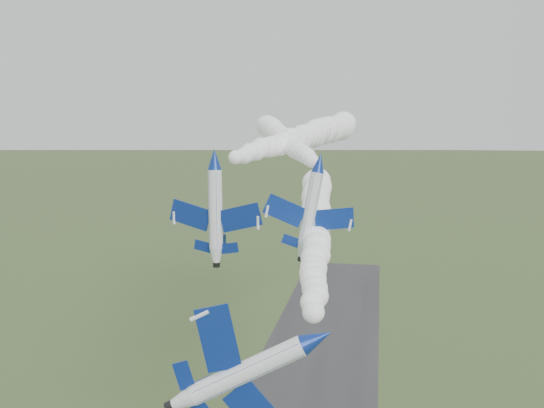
{
  "coord_description": "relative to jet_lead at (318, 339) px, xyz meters",
  "views": [
    {
      "loc": [
        11.42,
        -41.0,
        47.94
      ],
      "look_at": [
        -0.08,
        23.14,
        38.96
      ],
      "focal_mm": 40.0,
      "sensor_mm": 36.0,
      "label": 1
    }
  ],
  "objects": [
    {
      "name": "jet_lead",
      "position": [
        0.0,
        0.0,
        0.0
      ],
      "size": [
        5.23,
        13.22,
        9.83
      ],
      "rotation": [
        0.0,
        1.12,
        0.15
      ],
      "color": "white"
    },
    {
      "name": "smoke_trail_jet_lead",
      "position": [
        -3.67,
        33.04,
        2.56
      ],
      "size": [
        13.46,
        59.2,
        4.49
      ],
      "primitive_type": null,
      "rotation": [
        0.0,
        0.0,
        0.15
      ],
      "color": "white"
    },
    {
      "name": "jet_pair_left",
      "position": [
        -14.73,
        26.3,
        10.85
      ],
      "size": [
        11.72,
        13.8,
        3.41
      ],
      "rotation": [
        0.0,
        -0.01,
        -0.19
      ],
      "color": "white"
    },
    {
      "name": "smoke_trail_jet_pair_left",
      "position": [
        -8.88,
        63.87,
        12.48
      ],
      "size": [
        18.27,
        69.14,
        5.61
      ],
      "primitive_type": null,
      "rotation": [
        0.0,
        0.0,
        -0.19
      ],
      "color": "white"
    },
    {
      "name": "jet_pair_right",
      "position": [
        -2.65,
        26.5,
        10.54
      ],
      "size": [
        10.33,
        12.2,
        3.43
      ],
      "rotation": [
        0.0,
        0.18,
        0.29
      ],
      "color": "white"
    },
    {
      "name": "smoke_trail_jet_pair_right",
      "position": [
        -12.88,
        63.76,
        12.32
      ],
      "size": [
        24.74,
        69.05,
        4.52
      ],
      "primitive_type": null,
      "rotation": [
        0.0,
        0.0,
        0.29
      ],
      "color": "white"
    }
  ]
}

